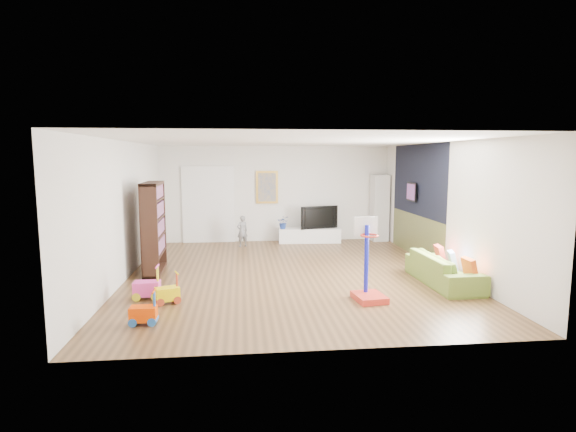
{
  "coord_description": "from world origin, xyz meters",
  "views": [
    {
      "loc": [
        -0.99,
        -8.98,
        2.37
      ],
      "look_at": [
        0.0,
        0.4,
        1.15
      ],
      "focal_mm": 28.0,
      "sensor_mm": 36.0,
      "label": 1
    }
  ],
  "objects": [
    {
      "name": "sofa",
      "position": [
        2.81,
        -1.06,
        0.28
      ],
      "size": [
        0.79,
        1.95,
        0.56
      ],
      "primitive_type": "imported",
      "rotation": [
        0.0,
        0.0,
        1.59
      ],
      "color": "olive",
      "rests_on": "ground"
    },
    {
      "name": "wall_left",
      "position": [
        -3.25,
        0.0,
        1.35
      ],
      "size": [
        0.0,
        7.5,
        2.7
      ],
      "primitive_type": "cube",
      "color": "white",
      "rests_on": "ground"
    },
    {
      "name": "ride_on_orange",
      "position": [
        -2.4,
        -2.61,
        0.25
      ],
      "size": [
        0.37,
        0.23,
        0.49
      ],
      "primitive_type": "cube",
      "rotation": [
        0.0,
        0.0,
        -0.01
      ],
      "color": "#FB4501",
      "rests_on": "ground"
    },
    {
      "name": "ride_on_pink",
      "position": [
        -2.59,
        -1.41,
        0.29
      ],
      "size": [
        0.43,
        0.27,
        0.57
      ],
      "primitive_type": "cube",
      "rotation": [
        0.0,
        0.0,
        -0.0
      ],
      "color": "#FB41B5",
      "rests_on": "ground"
    },
    {
      "name": "painting_back",
      "position": [
        -0.25,
        3.71,
        1.55
      ],
      "size": [
        0.62,
        0.06,
        0.92
      ],
      "primitive_type": "cube",
      "color": "gold",
      "rests_on": "wall_back"
    },
    {
      "name": "floor",
      "position": [
        0.0,
        0.0,
        0.0
      ],
      "size": [
        6.5,
        7.5,
        0.0
      ],
      "primitive_type": "cube",
      "color": "brown",
      "rests_on": "ground"
    },
    {
      "name": "navy_accent",
      "position": [
        3.23,
        1.4,
        1.85
      ],
      "size": [
        0.01,
        3.2,
        1.7
      ],
      "primitive_type": "cube",
      "color": "black",
      "rests_on": "wall_right"
    },
    {
      "name": "tall_cabinet",
      "position": [
        2.97,
        3.47,
        0.95
      ],
      "size": [
        0.46,
        0.46,
        1.9
      ],
      "primitive_type": "cube",
      "rotation": [
        0.0,
        0.0,
        0.04
      ],
      "color": "silver",
      "rests_on": "ground"
    },
    {
      "name": "media_console",
      "position": [
        0.92,
        3.38,
        0.2
      ],
      "size": [
        1.75,
        0.53,
        0.4
      ],
      "primitive_type": "cube",
      "rotation": [
        0.0,
        0.0,
        -0.06
      ],
      "color": "white",
      "rests_on": "ground"
    },
    {
      "name": "olive_wainscot",
      "position": [
        3.23,
        1.4,
        0.5
      ],
      "size": [
        0.01,
        3.2,
        1.0
      ],
      "primitive_type": "cube",
      "color": "brown",
      "rests_on": "wall_right"
    },
    {
      "name": "ceiling",
      "position": [
        0.0,
        0.0,
        2.7
      ],
      "size": [
        6.5,
        7.5,
        0.0
      ],
      "primitive_type": "cube",
      "color": "white",
      "rests_on": "ground"
    },
    {
      "name": "wall_front",
      "position": [
        0.0,
        -3.75,
        1.35
      ],
      "size": [
        6.5,
        0.0,
        2.7
      ],
      "primitive_type": "cube",
      "color": "silver",
      "rests_on": "ground"
    },
    {
      "name": "pillow_left",
      "position": [
        3.0,
        -1.65,
        0.45
      ],
      "size": [
        0.1,
        0.36,
        0.36
      ],
      "primitive_type": "cube",
      "rotation": [
        0.0,
        0.0,
        0.03
      ],
      "color": "#BD4312",
      "rests_on": "sofa"
    },
    {
      "name": "wall_back",
      "position": [
        0.0,
        3.75,
        1.35
      ],
      "size": [
        6.5,
        0.0,
        2.7
      ],
      "primitive_type": "cube",
      "color": "silver",
      "rests_on": "ground"
    },
    {
      "name": "pillow_center",
      "position": [
        2.99,
        -1.04,
        0.45
      ],
      "size": [
        0.19,
        0.36,
        0.35
      ],
      "primitive_type": "cube",
      "rotation": [
        0.0,
        0.0,
        -0.29
      ],
      "color": "silver",
      "rests_on": "sofa"
    },
    {
      "name": "vase_plant",
      "position": [
        0.18,
        3.36,
        0.59
      ],
      "size": [
        0.35,
        0.31,
        0.36
      ],
      "primitive_type": "imported",
      "rotation": [
        0.0,
        0.0,
        -0.07
      ],
      "color": "navy",
      "rests_on": "media_console"
    },
    {
      "name": "wall_right",
      "position": [
        3.25,
        0.0,
        1.35
      ],
      "size": [
        0.0,
        7.5,
        2.7
      ],
      "primitive_type": "cube",
      "color": "white",
      "rests_on": "ground"
    },
    {
      "name": "doorway",
      "position": [
        -1.9,
        3.71,
        1.05
      ],
      "size": [
        1.45,
        0.06,
        2.1
      ],
      "primitive_type": "cube",
      "color": "white",
      "rests_on": "ground"
    },
    {
      "name": "basketball_hoop",
      "position": [
        1.13,
        -1.89,
        0.7
      ],
      "size": [
        0.55,
        0.64,
        1.4
      ],
      "primitive_type": "cube",
      "rotation": [
        0.0,
        0.0,
        0.12
      ],
      "color": "red",
      "rests_on": "ground"
    },
    {
      "name": "ride_on_yellow",
      "position": [
        -2.21,
        -1.69,
        0.25
      ],
      "size": [
        0.44,
        0.35,
        0.5
      ],
      "primitive_type": "cube",
      "rotation": [
        0.0,
        0.0,
        0.35
      ],
      "color": "#FFE205",
      "rests_on": "ground"
    },
    {
      "name": "artwork_right",
      "position": [
        3.17,
        1.6,
        1.55
      ],
      "size": [
        0.04,
        0.56,
        0.46
      ],
      "primitive_type": "cube",
      "color": "#7F3F8C",
      "rests_on": "wall_right"
    },
    {
      "name": "child",
      "position": [
        -0.96,
        2.97,
        0.42
      ],
      "size": [
        0.36,
        0.31,
        0.84
      ],
      "primitive_type": "imported",
      "rotation": [
        0.0,
        0.0,
        3.57
      ],
      "color": "slate",
      "rests_on": "ground"
    },
    {
      "name": "tv",
      "position": [
        1.16,
        3.39,
        0.72
      ],
      "size": [
        1.11,
        0.43,
        0.64
      ],
      "primitive_type": "imported",
      "rotation": [
        0.0,
        0.0,
        0.26
      ],
      "color": "black",
      "rests_on": "media_console"
    },
    {
      "name": "bookshelf",
      "position": [
        -2.8,
        0.48,
        0.94
      ],
      "size": [
        0.39,
        1.3,
        1.88
      ],
      "primitive_type": "cube",
      "rotation": [
        0.0,
        0.0,
        0.04
      ],
      "color": "#321C13",
      "rests_on": "ground"
    },
    {
      "name": "pillow_right",
      "position": [
        2.97,
        -0.53,
        0.45
      ],
      "size": [
        0.15,
        0.38,
        0.37
      ],
      "primitive_type": "cube",
      "rotation": [
        0.0,
        0.0,
        -0.14
      ],
      "color": "#BE342A",
      "rests_on": "sofa"
    }
  ]
}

